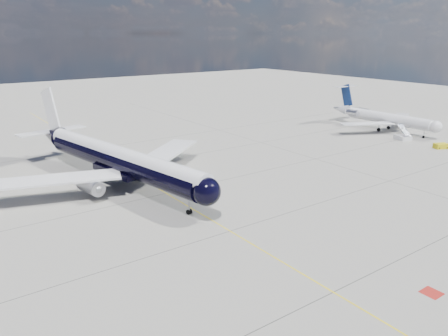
{
  "coord_description": "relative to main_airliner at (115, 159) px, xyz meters",
  "views": [
    {
      "loc": [
        -26.81,
        -26.1,
        21.36
      ],
      "look_at": [
        6.0,
        19.53,
        4.0
      ],
      "focal_mm": 35.0,
      "sensor_mm": 36.0,
      "label": 1
    }
  ],
  "objects": [
    {
      "name": "ground",
      "position": [
        4.06,
        -2.69,
        -3.96
      ],
      "size": [
        320.0,
        320.0,
        0.0
      ],
      "primitive_type": "plane",
      "color": "gray",
      "rests_on": "ground"
    },
    {
      "name": "boarding_stair",
      "position": [
        59.95,
        -8.15,
        -3.35
      ],
      "size": [
        3.15,
        3.55,
        3.29
      ],
      "rotation": [
        0.0,
        0.0,
        -0.29
      ],
      "color": "white",
      "rests_on": "ground"
    },
    {
      "name": "service_tug",
      "position": [
        59.3,
        -16.79,
        -3.46
      ],
      "size": [
        2.98,
        2.41,
        1.02
      ],
      "rotation": [
        0.0,
        0.0,
        -0.42
      ],
      "color": "gold",
      "rests_on": "ground"
    },
    {
      "name": "main_airliner",
      "position": [
        0.0,
        0.0,
        0.0
      ],
      "size": [
        35.73,
        43.96,
        12.76
      ],
      "rotation": [
        0.0,
        0.0,
        0.18
      ],
      "color": "black",
      "rests_on": "ground"
    },
    {
      "name": "taxiway_centerline",
      "position": [
        4.06,
        -7.69,
        -3.95
      ],
      "size": [
        0.16,
        160.0,
        0.01
      ],
      "primitive_type": "cube",
      "color": "yellow",
      "rests_on": "ground"
    },
    {
      "name": "red_marking",
      "position": [
        10.86,
        -42.69,
        -3.95
      ],
      "size": [
        1.6,
        1.6,
        0.01
      ],
      "primitive_type": "cube",
      "color": "maroon",
      "rests_on": "ground"
    },
    {
      "name": "regional_jet",
      "position": [
        64.67,
        0.74,
        -0.92
      ],
      "size": [
        24.79,
        28.36,
        9.63
      ],
      "rotation": [
        0.0,
        0.0,
        0.01
      ],
      "color": "white",
      "rests_on": "ground"
    }
  ]
}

